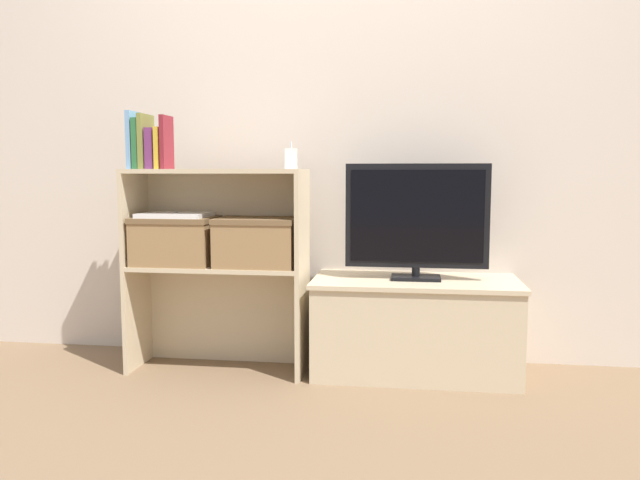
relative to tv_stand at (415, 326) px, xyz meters
name	(u,v)px	position (x,y,z in m)	size (l,w,h in m)	color
ground_plane	(315,384)	(-0.43, -0.22, -0.22)	(16.00, 16.00, 0.00)	brown
wall_back	(329,115)	(-0.43, 0.25, 0.98)	(10.00, 0.05, 2.40)	beige
tv_stand	(415,326)	(0.00, 0.00, 0.00)	(0.93, 0.46, 0.44)	#CCB793
tv	(417,219)	(0.00, 0.00, 0.49)	(0.64, 0.14, 0.52)	black
bookshelf_lower_tier	(222,302)	(-0.90, -0.01, 0.09)	(0.81, 0.31, 0.50)	#CCB793
bookshelf_upper_tier	(221,204)	(-0.90, -0.01, 0.55)	(0.81, 0.31, 0.44)	#CCB793
book_skyblue	(134,140)	(-1.27, -0.12, 0.84)	(0.02, 0.14, 0.26)	#709ECC
book_forest	(141,144)	(-1.24, -0.12, 0.83)	(0.03, 0.15, 0.22)	#286638
book_olive	(146,142)	(-1.21, -0.12, 0.84)	(0.02, 0.15, 0.24)	olive
book_plum	(154,149)	(-1.18, -0.12, 0.81)	(0.04, 0.12, 0.18)	#6B2D66
book_mustard	(161,148)	(-1.14, -0.12, 0.81)	(0.02, 0.14, 0.19)	gold
book_maroon	(167,142)	(-1.12, -0.12, 0.83)	(0.02, 0.12, 0.24)	maroon
baby_monitor	(291,159)	(-0.56, -0.07, 0.76)	(0.05, 0.04, 0.12)	white
storage_basket_left	(176,238)	(-1.10, -0.08, 0.40)	(0.36, 0.27, 0.22)	#937047
storage_basket_right	(258,240)	(-0.71, -0.08, 0.40)	(0.36, 0.27, 0.22)	#937047
laptop	(175,215)	(-1.10, -0.08, 0.51)	(0.30, 0.25, 0.02)	white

